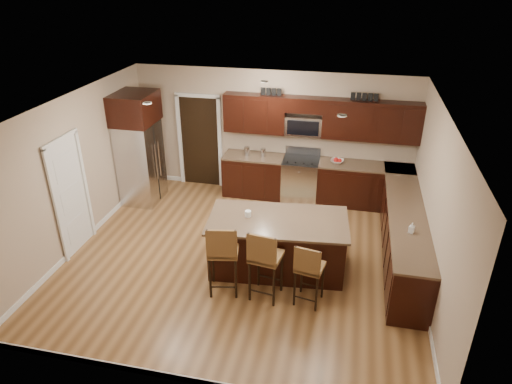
% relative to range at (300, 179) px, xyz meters
% --- Properties ---
extents(floor, '(6.00, 6.00, 0.00)m').
position_rel_range_xyz_m(floor, '(-0.68, -2.45, -0.47)').
color(floor, olive).
rests_on(floor, ground).
extents(ceiling, '(6.00, 6.00, 0.00)m').
position_rel_range_xyz_m(ceiling, '(-0.68, -2.45, 2.23)').
color(ceiling, silver).
rests_on(ceiling, wall_back).
extents(wall_back, '(6.00, 0.00, 6.00)m').
position_rel_range_xyz_m(wall_back, '(-0.68, 0.30, 0.88)').
color(wall_back, tan).
rests_on(wall_back, floor).
extents(wall_left, '(0.00, 5.50, 5.50)m').
position_rel_range_xyz_m(wall_left, '(-3.68, -2.45, 0.88)').
color(wall_left, tan).
rests_on(wall_left, floor).
extents(wall_right, '(0.00, 5.50, 5.50)m').
position_rel_range_xyz_m(wall_right, '(2.32, -2.45, 0.88)').
color(wall_right, tan).
rests_on(wall_right, floor).
extents(base_cabinets, '(4.02, 3.96, 0.92)m').
position_rel_range_xyz_m(base_cabinets, '(1.22, -1.01, -0.01)').
color(base_cabinets, black).
rests_on(base_cabinets, floor).
extents(upper_cabinets, '(4.00, 0.33, 0.80)m').
position_rel_range_xyz_m(upper_cabinets, '(0.36, 0.13, 1.37)').
color(upper_cabinets, black).
rests_on(upper_cabinets, wall_back).
extents(range, '(0.76, 0.64, 1.11)m').
position_rel_range_xyz_m(range, '(0.00, 0.00, 0.00)').
color(range, silver).
rests_on(range, floor).
extents(microwave, '(0.76, 0.31, 0.40)m').
position_rel_range_xyz_m(microwave, '(0.00, 0.15, 1.15)').
color(microwave, silver).
rests_on(microwave, upper_cabinets).
extents(doorway, '(0.85, 0.03, 2.06)m').
position_rel_range_xyz_m(doorway, '(-2.33, 0.28, 0.56)').
color(doorway, black).
rests_on(doorway, floor).
extents(pantry_door, '(0.03, 0.80, 2.04)m').
position_rel_range_xyz_m(pantry_door, '(-3.66, -2.75, 0.55)').
color(pantry_door, white).
rests_on(pantry_door, floor).
extents(letter_decor, '(2.20, 0.03, 0.15)m').
position_rel_range_xyz_m(letter_decor, '(0.22, 0.13, 1.82)').
color(letter_decor, black).
rests_on(letter_decor, upper_cabinets).
extents(island, '(2.36, 1.39, 0.92)m').
position_rel_range_xyz_m(island, '(-0.05, -2.58, -0.04)').
color(island, black).
rests_on(island, floor).
extents(stool_left, '(0.53, 0.53, 1.22)m').
position_rel_range_xyz_m(stool_left, '(-0.74, -3.43, 0.29)').
color(stool_left, brown).
rests_on(stool_left, floor).
extents(stool_mid, '(0.51, 0.51, 1.20)m').
position_rel_range_xyz_m(stool_mid, '(-0.10, -3.43, 0.28)').
color(stool_mid, brown).
rests_on(stool_mid, floor).
extents(stool_right, '(0.46, 0.46, 1.06)m').
position_rel_range_xyz_m(stool_right, '(0.56, -3.42, 0.19)').
color(stool_right, brown).
rests_on(stool_right, floor).
extents(refrigerator, '(0.79, 0.93, 2.35)m').
position_rel_range_xyz_m(refrigerator, '(-3.30, -0.76, 0.74)').
color(refrigerator, silver).
rests_on(refrigerator, floor).
extents(floor_mat, '(0.92, 0.66, 0.01)m').
position_rel_range_xyz_m(floor_mat, '(-0.06, -0.93, -0.47)').
color(floor_mat, olive).
rests_on(floor_mat, floor).
extents(fruit_bowl, '(0.30, 0.30, 0.07)m').
position_rel_range_xyz_m(fruit_bowl, '(0.75, -0.00, 0.48)').
color(fruit_bowl, silver).
rests_on(fruit_bowl, base_cabinets).
extents(soap_bottle, '(0.10, 0.10, 0.17)m').
position_rel_range_xyz_m(soap_bottle, '(2.02, -2.53, 0.53)').
color(soap_bottle, '#B2B2B2').
rests_on(soap_bottle, base_cabinets).
extents(canister_tall, '(0.12, 0.12, 0.19)m').
position_rel_range_xyz_m(canister_tall, '(-1.18, -0.00, 0.54)').
color(canister_tall, silver).
rests_on(canister_tall, base_cabinets).
extents(canister_short, '(0.11, 0.11, 0.18)m').
position_rel_range_xyz_m(canister_short, '(-0.82, -0.00, 0.54)').
color(canister_short, silver).
rests_on(canister_short, base_cabinets).
extents(island_jar, '(0.10, 0.10, 0.10)m').
position_rel_range_xyz_m(island_jar, '(-0.55, -2.58, 0.50)').
color(island_jar, white).
rests_on(island_jar, island).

